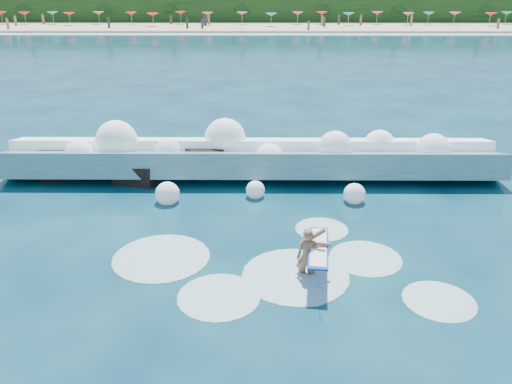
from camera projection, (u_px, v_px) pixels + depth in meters
ground at (203, 258)px, 14.22m from camera, size 200.00×200.00×0.00m
beach at (251, 27)px, 86.05m from camera, size 140.00×20.00×0.40m
wet_band at (249, 34)px, 75.97m from camera, size 140.00×5.00×0.08m
treeline at (252, 10)px, 94.38m from camera, size 140.00×4.00×5.00m
breaking_wave at (251, 160)px, 20.29m from camera, size 19.64×2.99×1.69m
rock_cluster at (132, 165)px, 20.26m from camera, size 8.11×3.13×1.25m
surfer_with_board at (310, 255)px, 13.15m from camera, size 1.00×2.85×1.64m
wave_spray at (245, 148)px, 20.06m from camera, size 15.30×4.93×2.32m
surf_foam at (267, 268)px, 13.68m from camera, size 9.56×5.65×0.15m
beach_umbrellas at (252, 14)px, 87.60m from camera, size 112.53×6.91×0.50m
beachgoers at (195, 22)px, 84.08m from camera, size 100.42×13.81×1.93m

